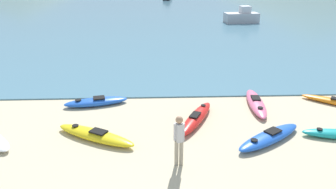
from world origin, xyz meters
TOP-DOWN VIEW (x-y plane):
  - bay_water at (0.00, 45.06)m, footprint 160.00×70.00m
  - kayak_on_sand_0 at (-2.06, 9.33)m, footprint 2.85×1.35m
  - kayak_on_sand_1 at (2.15, 7.47)m, footprint 1.92×3.17m
  - kayak_on_sand_3 at (-1.59, 6.24)m, footprint 3.17×2.20m
  - kayak_on_sand_7 at (4.96, 8.92)m, footprint 0.97×3.27m
  - kayak_on_sand_8 at (4.54, 5.85)m, footprint 2.96×2.36m
  - person_near_foreground at (1.25, 4.52)m, footprint 0.33×0.28m
  - moored_boat_1 at (9.98, 31.41)m, footprint 3.70×1.99m

SIDE VIEW (x-z plane):
  - bay_water at x=0.00m, z-range 0.00..0.06m
  - kayak_on_sand_7 at x=4.96m, z-range -0.02..0.34m
  - kayak_on_sand_0 at x=-2.06m, z-range -0.02..0.34m
  - kayak_on_sand_3 at x=-1.59m, z-range -0.02..0.35m
  - kayak_on_sand_8 at x=4.54m, z-range -0.02..0.35m
  - kayak_on_sand_1 at x=2.15m, z-range -0.02..0.39m
  - moored_boat_1 at x=9.98m, z-range -0.20..1.54m
  - person_near_foreground at x=1.25m, z-range 0.12..1.77m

